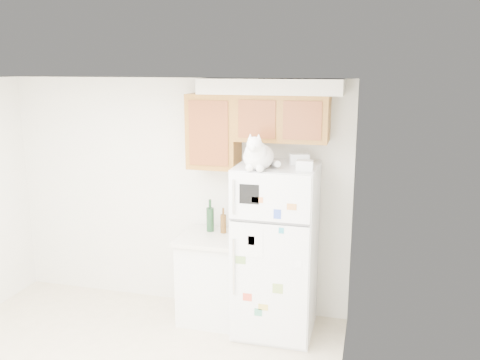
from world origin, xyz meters
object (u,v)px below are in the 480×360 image
(cat, at_px, (258,155))
(storage_box_front, at_px, (305,165))
(refrigerator, at_px, (276,250))
(bottle_green, at_px, (210,215))
(bottle_amber, at_px, (223,220))
(storage_box_back, at_px, (299,159))
(base_counter, at_px, (212,277))

(cat, xyz_separation_m, storage_box_front, (0.41, 0.09, -0.09))
(refrigerator, bearing_deg, bottle_green, 164.77)
(refrigerator, bearing_deg, bottle_amber, 162.81)
(storage_box_front, bearing_deg, bottle_green, 158.13)
(cat, distance_m, bottle_amber, 1.00)
(storage_box_back, relative_size, storage_box_front, 1.20)
(cat, relative_size, bottle_green, 1.44)
(base_counter, distance_m, cat, 1.51)
(storage_box_back, xyz_separation_m, bottle_amber, (-0.78, 0.06, -0.70))
(storage_box_front, height_order, bottle_green, storage_box_front)
(bottle_amber, bearing_deg, storage_box_back, -4.21)
(storage_box_front, bearing_deg, cat, -170.85)
(base_counter, relative_size, cat, 1.85)
(base_counter, bearing_deg, bottle_green, 111.91)
(cat, bearing_deg, refrigerator, 61.23)
(cat, height_order, bottle_amber, cat)
(refrigerator, distance_m, bottle_green, 0.81)
(storage_box_back, bearing_deg, bottle_amber, 159.84)
(refrigerator, relative_size, storage_box_back, 9.44)
(storage_box_back, height_order, storage_box_front, storage_box_back)
(storage_box_back, bearing_deg, cat, -147.10)
(storage_box_front, xyz_separation_m, bottle_green, (-1.02, 0.36, -0.65))
(cat, bearing_deg, bottle_green, 143.85)
(storage_box_front, relative_size, bottle_green, 0.44)
(storage_box_front, xyz_separation_m, bottle_amber, (-0.87, 0.34, -0.69))
(base_counter, relative_size, bottle_green, 2.68)
(storage_box_back, bearing_deg, refrigerator, -162.25)
(base_counter, bearing_deg, cat, -29.59)
(storage_box_back, xyz_separation_m, storage_box_front, (0.09, -0.28, -0.01))
(bottle_amber, bearing_deg, cat, -42.81)
(refrigerator, relative_size, storage_box_front, 11.33)
(cat, bearing_deg, bottle_amber, 137.19)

